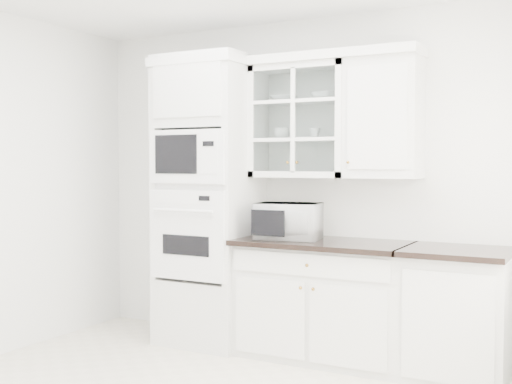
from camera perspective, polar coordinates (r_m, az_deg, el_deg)
The scene contains 12 objects.
room_shell at distance 4.17m, azimuth -2.84°, elevation 6.23°, with size 4.00×3.50×2.70m.
oven_column at distance 5.40m, azimuth -4.23°, elevation -0.77°, with size 0.76×0.68×2.40m.
base_cabinet_run at distance 5.06m, azimuth 6.02°, elevation -9.44°, with size 1.32×0.67×0.92m.
extra_base_cabinet at distance 4.78m, azimuth 17.38°, elevation -10.25°, with size 0.72×0.67×0.92m.
upper_cabinet_glass at distance 5.18m, azimuth 4.10°, elevation 6.29°, with size 0.80×0.33×0.90m.
upper_cabinet_solid at distance 4.94m, azimuth 11.30°, elevation 6.43°, with size 0.55×0.33×0.90m, color silver.
crown_molding at distance 5.26m, azimuth 2.93°, elevation 11.56°, with size 2.14×0.38×0.07m, color white.
countertop_microwave at distance 5.04m, azimuth 2.96°, elevation -2.58°, with size 0.49×0.41×0.28m, color white.
bowl_a at distance 5.27m, azimuth 2.45°, elevation 8.26°, with size 0.22×0.22×0.05m, color white.
bowl_b at distance 5.12m, azimuth 6.03°, elevation 8.47°, with size 0.20×0.20×0.06m, color white.
cup_a at distance 5.26m, azimuth 2.28°, elevation 5.21°, with size 0.12×0.12×0.09m, color white.
cup_b at distance 5.12m, azimuth 5.27°, elevation 5.22°, with size 0.09×0.09×0.08m, color white.
Camera 1 is at (2.15, -3.13, 1.51)m, focal length 45.00 mm.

